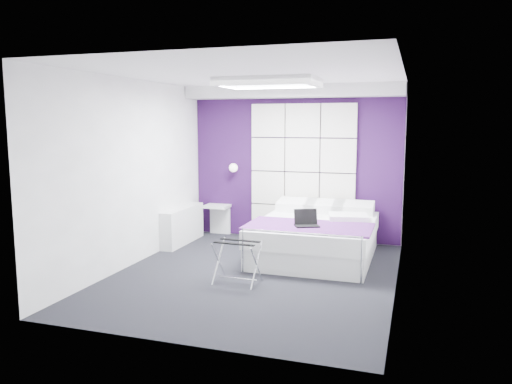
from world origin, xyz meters
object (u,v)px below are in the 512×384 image
Objects in this scene: bed at (316,237)px; nightstand at (217,206)px; laptop at (307,222)px; radiator at (183,225)px; wall_lamp at (234,167)px; luggage_rack at (237,262)px.

bed is 2.18m from nightstand.
nightstand is 1.34× the size of laptop.
laptop is at bearing -91.32° from bed.
nightstand is (0.33, 0.72, 0.22)m from radiator.
bed is (1.65, -0.96, -0.91)m from wall_lamp.
laptop is at bearing 56.32° from luggage_rack.
radiator is 2.31m from luggage_rack.
nightstand reaches higher than luggage_rack.
wall_lamp reaches higher than nightstand.
nightstand is 0.80× the size of luggage_rack.
radiator is at bearing -130.10° from wall_lamp.
wall_lamp is 0.28× the size of luggage_rack.
radiator is 3.75× the size of laptop.
wall_lamp is at bearing 114.08° from luggage_rack.
luggage_rack is at bearing -46.73° from radiator.
radiator reaches higher than nightstand.
nightstand is 2.73m from luggage_rack.
nightstand is at bearing 118.23° from laptop.
radiator is 2.30m from bed.
wall_lamp is 2.11m from bed.
wall_lamp is at bearing 149.80° from bed.
wall_lamp reaches higher than radiator.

